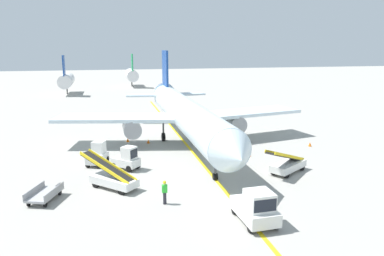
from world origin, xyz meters
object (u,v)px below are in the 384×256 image
at_px(safety_cone_nose_left, 232,137).
at_px(baggage_cart_loaded, 45,194).
at_px(baggage_tug_by_cargo_door, 127,159).
at_px(belt_loader_aft_hold, 288,164).
at_px(airliner, 185,113).
at_px(ground_crew_marshaller, 165,192).
at_px(belt_loader_forward_hold, 113,178).
at_px(safety_cone_nose_right, 148,141).
at_px(pushback_tug, 256,208).
at_px(baggage_tug_near_wing, 98,155).
at_px(safety_cone_wingtip_right, 128,140).
at_px(safety_cone_tail_area, 249,154).
at_px(safety_cone_wingtip_left, 310,144).

bearing_deg(safety_cone_nose_left, baggage_cart_loaded, -143.98).
relative_size(baggage_tug_by_cargo_door, belt_loader_aft_hold, 0.54).
bearing_deg(airliner, baggage_tug_by_cargo_door, -131.96).
xyz_separation_m(belt_loader_aft_hold, ground_crew_marshaller, (-11.31, -3.95, 0.13)).
height_order(belt_loader_forward_hold, safety_cone_nose_right, belt_loader_forward_hold).
relative_size(pushback_tug, baggage_tug_near_wing, 1.35).
distance_m(safety_cone_wingtip_right, safety_cone_tail_area, 14.21).
bearing_deg(safety_cone_nose_right, safety_cone_nose_left, -2.90).
bearing_deg(safety_cone_nose_right, belt_loader_aft_hold, -50.48).
xyz_separation_m(airliner, baggage_tug_near_wing, (-9.41, -5.64, -2.49)).
bearing_deg(safety_cone_tail_area, pushback_tug, -110.45).
height_order(safety_cone_wingtip_left, safety_cone_wingtip_right, same).
distance_m(ground_crew_marshaller, safety_cone_wingtip_left, 21.11).
height_order(baggage_tug_near_wing, belt_loader_aft_hold, belt_loader_aft_hold).
xyz_separation_m(pushback_tug, safety_cone_nose_left, (5.54, 20.19, -0.77)).
xyz_separation_m(airliner, safety_cone_wingtip_right, (-6.22, 2.05, -3.20)).
xyz_separation_m(safety_cone_nose_right, safety_cone_wingtip_right, (-2.21, 1.18, 0.00)).
bearing_deg(safety_cone_wingtip_left, baggage_cart_loaded, -161.51).
xyz_separation_m(pushback_tug, baggage_tug_near_wing, (-9.58, 14.17, -0.07)).
bearing_deg(baggage_cart_loaded, belt_loader_forward_hold, 14.82).
bearing_deg(safety_cone_nose_left, airliner, -176.17).
distance_m(baggage_tug_by_cargo_door, safety_cone_nose_right, 9.06).
xyz_separation_m(baggage_cart_loaded, safety_cone_tail_area, (18.14, 6.73, -0.25)).
bearing_deg(safety_cone_tail_area, baggage_tug_by_cargo_door, -174.35).
height_order(baggage_tug_near_wing, safety_cone_nose_left, baggage_tug_near_wing).
distance_m(pushback_tug, baggage_tug_by_cargo_door, 14.04).
height_order(airliner, safety_cone_tail_area, airliner).
relative_size(belt_loader_forward_hold, ground_crew_marshaller, 2.60).
bearing_deg(safety_cone_tail_area, safety_cone_nose_right, 141.15).
xyz_separation_m(ground_crew_marshaller, safety_cone_tail_area, (9.98, 9.29, -0.69)).
bearing_deg(safety_cone_nose_right, safety_cone_tail_area, -38.85).
relative_size(baggage_tug_near_wing, baggage_cart_loaded, 0.72).
distance_m(baggage_tug_by_cargo_door, safety_cone_tail_area, 12.12).
height_order(airliner, safety_cone_wingtip_left, airliner).
height_order(pushback_tug, baggage_tug_by_cargo_door, pushback_tug).
bearing_deg(baggage_cart_loaded, belt_loader_aft_hold, 4.08).
distance_m(baggage_tug_near_wing, baggage_cart_loaded, 8.40).
xyz_separation_m(baggage_tug_near_wing, baggage_tug_by_cargo_door, (2.51, -2.04, 0.00)).
bearing_deg(ground_crew_marshaller, safety_cone_wingtip_right, 94.41).
xyz_separation_m(belt_loader_forward_hold, safety_cone_nose_left, (13.93, 12.34, -0.56)).
xyz_separation_m(safety_cone_wingtip_left, safety_cone_wingtip_right, (-19.21, 6.57, 0.00)).
relative_size(belt_loader_forward_hold, safety_cone_wingtip_left, 10.06).
bearing_deg(airliner, safety_cone_nose_right, 167.70).
height_order(airliner, pushback_tug, airliner).
bearing_deg(safety_cone_wingtip_right, safety_cone_wingtip_left, -18.88).
bearing_deg(safety_cone_nose_left, safety_cone_nose_right, 177.10).
xyz_separation_m(pushback_tug, belt_loader_aft_hold, (6.30, 7.98, -0.22)).
xyz_separation_m(safety_cone_nose_left, safety_cone_tail_area, (-0.57, -6.87, 0.00)).
bearing_deg(belt_loader_aft_hold, safety_cone_nose_right, 129.52).
xyz_separation_m(ground_crew_marshaller, safety_cone_wingtip_left, (17.84, 11.26, -0.69)).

